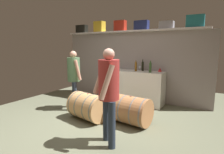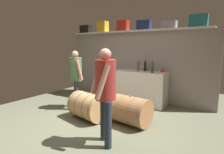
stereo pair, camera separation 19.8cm
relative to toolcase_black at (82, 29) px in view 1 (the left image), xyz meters
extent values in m
cube|color=#676B53|center=(1.81, -1.69, -2.26)|extent=(5.87, 8.10, 0.02)
cube|color=gray|center=(1.81, 0.15, -1.21)|extent=(4.67, 0.10, 2.08)
cube|color=silver|center=(1.81, 0.00, -0.15)|extent=(4.30, 0.40, 0.03)
cube|color=black|center=(0.00, 0.00, 0.00)|extent=(0.40, 0.20, 0.27)
cube|color=yellow|center=(0.73, 0.00, 0.04)|extent=(0.35, 0.25, 0.34)
cube|color=red|center=(1.48, 0.00, 0.03)|extent=(0.36, 0.21, 0.32)
cube|color=navy|center=(2.16, 0.00, 0.00)|extent=(0.40, 0.21, 0.27)
cube|color=gray|center=(2.88, 0.00, -0.03)|extent=(0.37, 0.26, 0.20)
cube|color=teal|center=(3.57, 0.00, 0.02)|extent=(0.42, 0.29, 0.30)
cube|color=white|center=(2.11, -0.20, -1.77)|extent=(1.60, 0.58, 0.95)
cylinder|color=#325127|center=(2.57, -0.34, -1.17)|extent=(0.07, 0.07, 0.24)
sphere|color=#325127|center=(2.57, -0.34, -1.04)|extent=(0.06, 0.06, 0.06)
cylinder|color=#325127|center=(2.57, -0.34, -1.00)|extent=(0.03, 0.03, 0.07)
cylinder|color=brown|center=(2.12, -0.25, -1.17)|extent=(0.07, 0.07, 0.23)
sphere|color=brown|center=(2.12, -0.25, -1.05)|extent=(0.06, 0.06, 0.06)
cylinder|color=brown|center=(2.12, -0.25, -1.01)|extent=(0.02, 0.02, 0.06)
cylinder|color=black|center=(2.26, -0.09, -1.17)|extent=(0.07, 0.07, 0.23)
sphere|color=black|center=(2.26, -0.09, -1.05)|extent=(0.06, 0.06, 0.06)
cylinder|color=black|center=(2.26, -0.09, -1.00)|extent=(0.02, 0.02, 0.08)
cylinder|color=white|center=(2.16, -0.02, -1.29)|extent=(0.07, 0.07, 0.00)
cylinder|color=white|center=(2.16, -0.02, -1.26)|extent=(0.01, 0.01, 0.06)
sphere|color=white|center=(2.16, -0.02, -1.20)|extent=(0.08, 0.08, 0.08)
sphere|color=maroon|center=(2.16, -0.02, -1.21)|extent=(0.05, 0.05, 0.05)
cone|color=red|center=(2.74, -0.01, -1.24)|extent=(0.11, 0.11, 0.11)
cylinder|color=tan|center=(1.66, -1.91, -1.95)|extent=(0.93, 0.74, 0.59)
cylinder|color=slate|center=(1.31, -1.84, -1.95)|extent=(0.15, 0.60, 0.60)
cylinder|color=slate|center=(1.53, -1.89, -1.95)|extent=(0.15, 0.60, 0.60)
cylinder|color=slate|center=(1.79, -1.94, -1.95)|extent=(0.15, 0.60, 0.60)
cylinder|color=slate|center=(2.00, -1.98, -1.95)|extent=(0.15, 0.60, 0.60)
cylinder|color=#8C4447|center=(1.66, -1.91, -1.64)|extent=(0.04, 0.04, 0.01)
cylinder|color=#AF7447|center=(2.59, -1.66, -1.94)|extent=(0.88, 0.69, 0.60)
cylinder|color=gray|center=(2.25, -1.62, -1.94)|extent=(0.10, 0.61, 0.61)
cylinder|color=gray|center=(2.46, -1.64, -1.94)|extent=(0.10, 0.61, 0.61)
cylinder|color=gray|center=(2.72, -1.67, -1.94)|extent=(0.10, 0.61, 0.61)
cylinder|color=gray|center=(2.93, -1.70, -1.94)|extent=(0.10, 0.61, 0.61)
cylinder|color=#865250|center=(2.59, -1.66, -1.64)|extent=(0.04, 0.04, 0.01)
cylinder|color=#29323F|center=(0.98, -1.58, -1.87)|extent=(0.11, 0.11, 0.75)
cylinder|color=#29323F|center=(0.79, -1.38, -1.87)|extent=(0.11, 0.11, 0.75)
cylinder|color=#527850|center=(0.89, -1.48, -1.19)|extent=(0.33, 0.33, 0.62)
sphere|color=tan|center=(0.89, -1.48, -0.80)|extent=(0.18, 0.18, 0.18)
cylinder|color=tan|center=(1.08, -1.55, -1.19)|extent=(0.19, 0.18, 0.53)
cylinder|color=tan|center=(0.83, -1.28, -1.19)|extent=(0.17, 0.17, 0.53)
cylinder|color=#262F3E|center=(2.50, -2.51, -1.85)|extent=(0.12, 0.12, 0.78)
cylinder|color=#262F3E|center=(2.72, -2.70, -1.85)|extent=(0.12, 0.12, 0.78)
cylinder|color=#A8302D|center=(2.61, -2.61, -1.14)|extent=(0.34, 0.34, 0.65)
sphere|color=tan|center=(2.61, -2.61, -0.73)|extent=(0.19, 0.19, 0.19)
cylinder|color=tan|center=(2.40, -2.55, -1.14)|extent=(0.23, 0.24, 0.54)
cylinder|color=tan|center=(2.70, -2.81, -1.14)|extent=(0.23, 0.25, 0.54)
camera|label=1|loc=(4.10, -5.11, -0.62)|focal=29.37mm
camera|label=2|loc=(4.27, -5.01, -0.62)|focal=29.37mm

